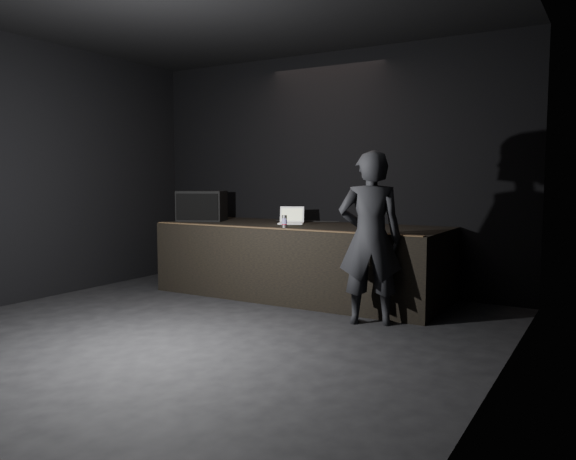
% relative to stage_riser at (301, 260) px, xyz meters
% --- Properties ---
extents(ground, '(7.00, 7.00, 0.00)m').
position_rel_stage_riser_xyz_m(ground, '(0.00, -2.73, -0.50)').
color(ground, black).
rests_on(ground, ground).
extents(room_walls, '(6.10, 7.10, 3.52)m').
position_rel_stage_riser_xyz_m(room_walls, '(0.00, -2.73, 1.52)').
color(room_walls, black).
rests_on(room_walls, ground).
extents(stage_riser, '(4.00, 1.50, 1.00)m').
position_rel_stage_riser_xyz_m(stage_riser, '(0.00, 0.00, 0.00)').
color(stage_riser, black).
rests_on(stage_riser, ground).
extents(riser_lip, '(3.92, 0.10, 0.01)m').
position_rel_stage_riser_xyz_m(riser_lip, '(0.00, -0.71, 0.51)').
color(riser_lip, brown).
rests_on(riser_lip, stage_riser).
extents(stage_monitor, '(0.81, 0.72, 0.46)m').
position_rel_stage_riser_xyz_m(stage_monitor, '(-1.67, -0.13, 0.73)').
color(stage_monitor, black).
rests_on(stage_monitor, stage_riser).
extents(cable, '(0.92, 0.29, 0.02)m').
position_rel_stage_riser_xyz_m(cable, '(-0.19, 0.51, 0.51)').
color(cable, black).
rests_on(cable, stage_riser).
extents(laptop, '(0.44, 0.42, 0.24)m').
position_rel_stage_riser_xyz_m(laptop, '(-0.23, 0.12, 0.56)').
color(laptop, white).
rests_on(laptop, stage_riser).
extents(beer_can, '(0.07, 0.07, 0.17)m').
position_rel_stage_riser_xyz_m(beer_can, '(0.04, -0.53, 0.58)').
color(beer_can, silver).
rests_on(beer_can, stage_riser).
extents(plastic_cup, '(0.07, 0.07, 0.09)m').
position_rel_stage_riser_xyz_m(plastic_cup, '(0.81, 0.14, 0.55)').
color(plastic_cup, white).
rests_on(plastic_cup, stage_riser).
extents(wii_remote, '(0.07, 0.14, 0.02)m').
position_rel_stage_riser_xyz_m(wii_remote, '(1.14, -0.65, 0.51)').
color(wii_remote, silver).
rests_on(wii_remote, stage_riser).
extents(person, '(0.84, 0.71, 1.95)m').
position_rel_stage_riser_xyz_m(person, '(1.41, -0.95, 0.48)').
color(person, black).
rests_on(person, ground).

